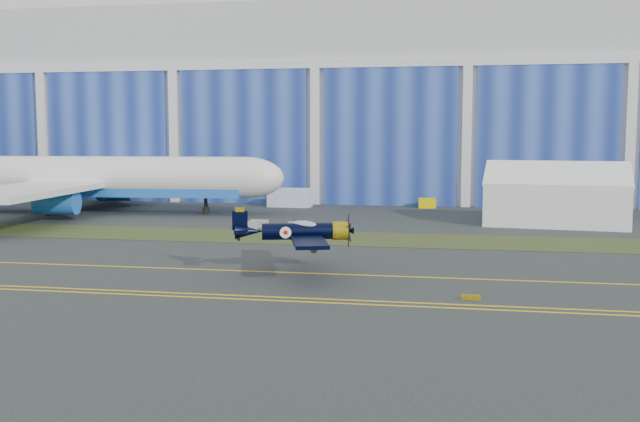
% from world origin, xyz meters
% --- Properties ---
extents(ground, '(260.00, 260.00, 0.00)m').
position_xyz_m(ground, '(0.00, 0.00, 0.00)').
color(ground, '#2D3433').
rests_on(ground, ground).
extents(grass_median, '(260.00, 10.00, 0.02)m').
position_xyz_m(grass_median, '(0.00, 14.00, 0.02)').
color(grass_median, '#475128').
rests_on(grass_median, ground).
extents(hangar, '(220.00, 45.70, 30.00)m').
position_xyz_m(hangar, '(0.00, 71.79, 14.96)').
color(hangar, silver).
rests_on(hangar, ground).
extents(taxiway_centreline, '(200.00, 0.20, 0.02)m').
position_xyz_m(taxiway_centreline, '(0.00, -5.00, 0.01)').
color(taxiway_centreline, yellow).
rests_on(taxiway_centreline, ground).
extents(edge_line_near, '(80.00, 0.20, 0.02)m').
position_xyz_m(edge_line_near, '(0.00, -14.50, 0.01)').
color(edge_line_near, yellow).
rests_on(edge_line_near, ground).
extents(edge_line_far, '(80.00, 0.20, 0.02)m').
position_xyz_m(edge_line_far, '(0.00, -13.50, 0.01)').
color(edge_line_far, yellow).
rests_on(edge_line_far, ground).
extents(guard_board_right, '(1.20, 0.15, 0.35)m').
position_xyz_m(guard_board_right, '(22.00, -12.00, 0.17)').
color(guard_board_right, yellow).
rests_on(guard_board_right, ground).
extents(warbird, '(13.18, 14.61, 3.63)m').
position_xyz_m(warbird, '(9.30, -5.48, 3.26)').
color(warbird, black).
rests_on(warbird, ground).
extents(jetliner, '(64.76, 56.19, 21.32)m').
position_xyz_m(jetliner, '(-28.36, 32.07, 10.66)').
color(jetliner, white).
rests_on(jetliner, ground).
extents(tent, '(17.16, 13.42, 7.40)m').
position_xyz_m(tent, '(32.18, 30.68, 3.70)').
color(tent, white).
rests_on(tent, ground).
extents(shipping_container, '(6.21, 2.60, 2.67)m').
position_xyz_m(shipping_container, '(-2.82, 44.61, 1.33)').
color(shipping_container, silver).
rests_on(shipping_container, ground).
extents(tug, '(2.56, 1.77, 1.40)m').
position_xyz_m(tug, '(16.65, 46.63, 0.70)').
color(tug, '#EACF00').
rests_on(tug, ground).
extents(barrier_a, '(2.06, 0.84, 0.90)m').
position_xyz_m(barrier_a, '(-1.68, 19.07, 0.45)').
color(barrier_a, '#8D9D99').
rests_on(barrier_a, ground).
extents(barrier_b, '(2.01, 0.62, 0.90)m').
position_xyz_m(barrier_b, '(-0.82, 20.73, 0.45)').
color(barrier_b, '#9B9B92').
rests_on(barrier_b, ground).
extents(barrier_c, '(2.01, 0.63, 0.90)m').
position_xyz_m(barrier_c, '(3.79, 19.51, 0.45)').
color(barrier_c, '#9A9F8F').
rests_on(barrier_c, ground).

